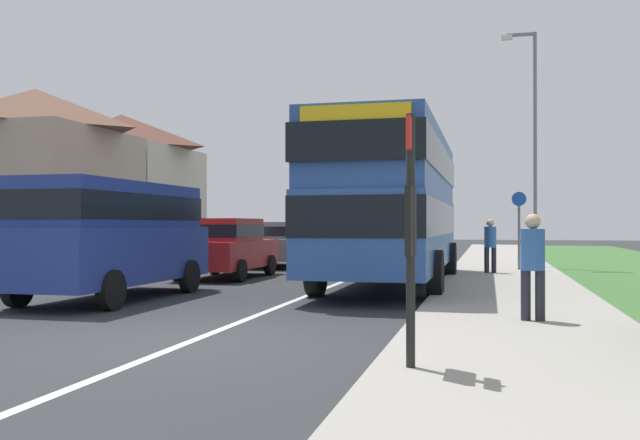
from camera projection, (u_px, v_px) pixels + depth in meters
name	position (u px, v px, depth m)	size (l,w,h in m)	color
ground_plane	(189.00, 342.00, 8.72)	(120.00, 120.00, 0.00)	#2D3033
lane_marking_centre	(330.00, 286.00, 16.48)	(0.14, 60.00, 0.01)	silver
pavement_near_side	(512.00, 297.00, 13.52)	(3.20, 68.00, 0.12)	#9E998E
double_decker_bus	(392.00, 199.00, 16.58)	(2.80, 9.61, 3.70)	#284C93
parked_van_blue	(112.00, 231.00, 13.70)	(2.11, 5.18, 2.35)	navy
parked_car_red	(226.00, 245.00, 19.11)	(1.96, 4.04, 1.68)	#B21E1E
parked_car_grey	(279.00, 242.00, 24.01)	(1.93, 4.09, 1.59)	slate
parked_car_dark_green	(315.00, 239.00, 29.26)	(1.93, 4.10, 1.58)	#19472D
pedestrian_at_stop	(533.00, 262.00, 9.83)	(0.34, 0.34, 1.67)	#23232D
pedestrian_walking_away	(490.00, 243.00, 19.51)	(0.34, 0.34, 1.67)	#23232D
bus_stop_sign	(411.00, 222.00, 6.65)	(0.09, 0.52, 2.60)	black
cycle_route_sign	(519.00, 227.00, 20.95)	(0.44, 0.08, 2.52)	slate
street_lamp_mid	(532.00, 134.00, 22.50)	(1.14, 0.20, 7.89)	slate
house_terrace_far_side	(82.00, 181.00, 30.00)	(6.29, 12.83, 6.90)	tan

